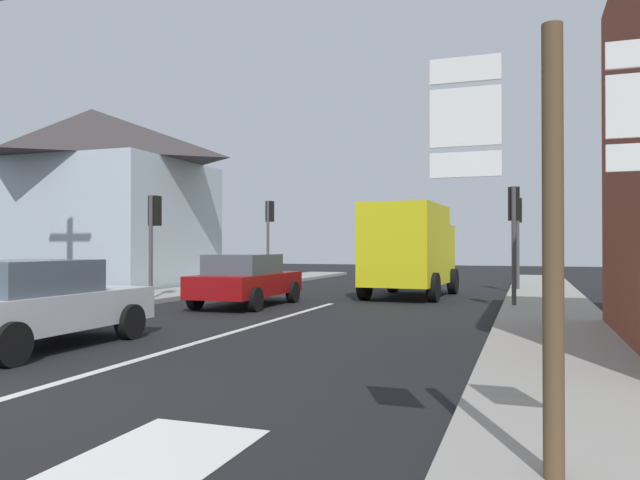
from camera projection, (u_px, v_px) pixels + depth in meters
ground_plane at (308, 311)px, 15.95m from camera, size 80.00×80.00×0.00m
sidewalk_right at (555, 328)px, 12.10m from camera, size 2.34×44.00×0.14m
sidewalk_left at (69, 308)px, 16.02m from camera, size 2.34×44.00×0.14m
lane_centre_stripe at (240, 330)px, 12.17m from camera, size 0.16×12.00×0.01m
lane_turn_arrow at (142, 464)px, 4.68m from camera, size 1.20×2.20×0.01m
clapboard_house_left at (92, 197)px, 25.32m from camera, size 9.20×7.92×7.46m
sedan_near at (32, 303)px, 9.99m from camera, size 1.97×4.20×1.47m
sedan_far at (246, 279)px, 17.16m from camera, size 1.98×4.20×1.47m
delivery_truck at (410, 248)px, 20.16m from camera, size 2.72×5.11×3.05m
route_sign_post at (553, 215)px, 4.08m from camera, size 1.66×0.14×3.20m
traffic_light_far_left at (269, 223)px, 26.28m from camera, size 0.30×0.49×3.67m
traffic_light_near_right at (514, 219)px, 16.20m from camera, size 0.30×0.49×3.29m
traffic_light_far_right at (518, 222)px, 22.29m from camera, size 0.30×0.49×3.48m
traffic_light_near_left at (154, 224)px, 18.17m from camera, size 0.30×0.49×3.22m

